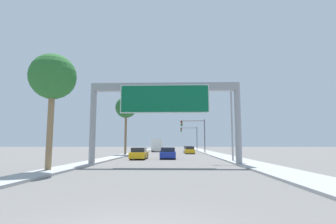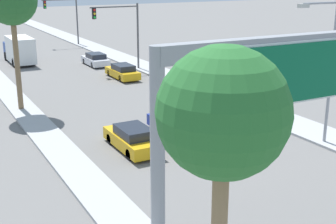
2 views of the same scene
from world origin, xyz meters
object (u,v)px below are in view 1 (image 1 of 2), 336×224
at_px(street_lamp_right, 228,114).
at_px(traffic_light_mid_block, 191,134).
at_px(sign_gantry, 165,102).
at_px(palm_tree_foreground, 53,78).
at_px(car_near_center, 139,154).
at_px(car_far_right, 188,149).
at_px(traffic_light_near_intersection, 197,130).
at_px(car_far_center, 168,153).
at_px(palm_tree_background, 126,108).
at_px(truck_box_primary, 157,145).
at_px(car_near_left, 190,150).

bearing_deg(street_lamp_right, traffic_light_mid_block, 91.52).
distance_m(sign_gantry, palm_tree_foreground, 9.39).
xyz_separation_m(car_near_center, car_far_right, (7.00, 25.23, -0.02)).
relative_size(sign_gantry, car_near_center, 2.98).
distance_m(traffic_light_near_intersection, traffic_light_mid_block, 20.00).
distance_m(car_far_center, palm_tree_background, 14.42).
distance_m(car_far_center, street_lamp_right, 9.58).
height_order(car_far_center, palm_tree_background, palm_tree_background).
xyz_separation_m(sign_gantry, car_near_center, (-3.50, 8.94, -4.93)).
xyz_separation_m(truck_box_primary, palm_tree_foreground, (-4.09, -44.80, 4.91)).
bearing_deg(street_lamp_right, car_far_center, 139.04).
bearing_deg(car_far_right, car_near_left, -90.00).
relative_size(truck_box_primary, traffic_light_mid_block, 1.07).
height_order(sign_gantry, car_near_center, sign_gantry).
relative_size(sign_gantry, car_near_left, 2.89).
relative_size(car_near_center, palm_tree_foreground, 0.55).
height_order(car_far_center, traffic_light_near_intersection, traffic_light_near_intersection).
xyz_separation_m(car_far_right, palm_tree_foreground, (-11.09, -39.63, 5.79)).
xyz_separation_m(car_far_right, street_lamp_right, (2.97, -29.71, 4.31)).
bearing_deg(car_near_left, car_far_center, -101.89).
bearing_deg(palm_tree_background, traffic_light_mid_block, 67.10).
bearing_deg(truck_box_primary, car_near_left, -61.00).
xyz_separation_m(car_near_left, traffic_light_near_intersection, (1.68, 3.40, 3.95)).
bearing_deg(palm_tree_foreground, truck_box_primary, 84.78).
height_order(car_far_center, traffic_light_mid_block, traffic_light_mid_block).
bearing_deg(palm_tree_background, car_far_center, -53.83).
bearing_deg(truck_box_primary, sign_gantry, -84.92).
relative_size(traffic_light_mid_block, palm_tree_background, 0.67).
bearing_deg(car_near_center, car_near_left, 68.49).
bearing_deg(car_far_right, sign_gantry, -95.85).
relative_size(car_far_center, palm_tree_background, 0.46).
bearing_deg(street_lamp_right, car_far_right, 95.71).
height_order(car_near_center, street_lamp_right, street_lamp_right).
height_order(traffic_light_mid_block, street_lamp_right, street_lamp_right).
height_order(car_far_center, palm_tree_foreground, palm_tree_foreground).
distance_m(sign_gantry, car_far_center, 11.22).
distance_m(car_near_center, palm_tree_foreground, 16.05).
bearing_deg(car_far_center, sign_gantry, -90.00).
height_order(car_far_right, palm_tree_foreground, palm_tree_foreground).
bearing_deg(car_far_right, palm_tree_background, -127.89).
distance_m(palm_tree_foreground, palm_tree_background, 25.68).
bearing_deg(car_far_center, street_lamp_right, -40.96).
xyz_separation_m(palm_tree_background, street_lamp_right, (13.85, -15.72, -2.88)).
xyz_separation_m(car_near_center, palm_tree_foreground, (-4.09, -14.40, 5.78)).
relative_size(palm_tree_background, street_lamp_right, 1.17).
height_order(car_far_right, truck_box_primary, truck_box_primary).
bearing_deg(car_far_right, truck_box_primary, 143.60).
height_order(sign_gantry, car_far_center, sign_gantry).
bearing_deg(car_near_left, car_near_center, -111.51).
xyz_separation_m(traffic_light_mid_block, palm_tree_background, (-12.64, -29.92, 3.40)).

